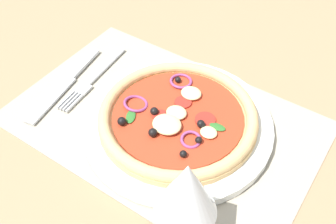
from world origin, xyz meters
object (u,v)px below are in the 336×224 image
Objects in this scene: fork at (91,81)px; wine_glass at (186,192)px; plate at (178,124)px; pizza at (178,116)px; knife at (65,84)px.

wine_glass is (-28.46, 14.93, 9.47)cm from fork.
plate is 1.20× the size of pizza.
wine_glass is at bearing 60.27° from knife.
plate is 1.94× the size of wine_glass.
wine_glass is at bearing 125.27° from plate.
fork is at bearing 126.78° from knife.
wine_glass is (-31.55, 11.71, 9.43)cm from knife.
plate is 1.45× the size of knife.
knife is (21.18, 2.95, -0.42)cm from plate.
wine_glass reaches higher than pizza.
plate is 18.09cm from fork.
pizza is 19.35cm from wine_glass.
plate is 21.39cm from knife.
plate is at bearing -121.04° from pizza.
pizza is 1.62× the size of wine_glass.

